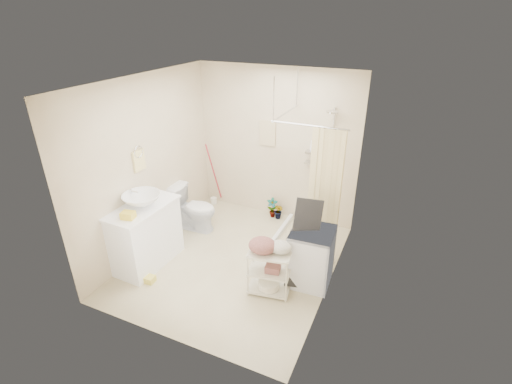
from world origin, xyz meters
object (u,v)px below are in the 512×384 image
toilet (194,208)px  laundry_rack (269,268)px  vanity (145,235)px  washing_machine (311,257)px

toilet → laundry_rack: toilet is taller
vanity → toilet: bearing=86.0°
laundry_rack → vanity: bearing=174.5°
toilet → washing_machine: washing_machine is taller
vanity → toilet: size_ratio=1.38×
washing_machine → laundry_rack: (-0.43, -0.43, -0.03)m
laundry_rack → washing_machine: bearing=35.9°
vanity → laundry_rack: vanity is taller
vanity → toilet: 1.11m
vanity → laundry_rack: 1.88m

